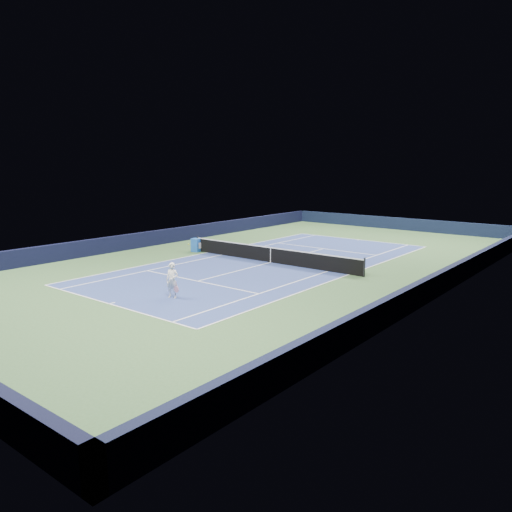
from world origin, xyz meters
The scene contains 19 objects.
ground centered at (0.00, 0.00, 0.00)m, with size 40.00×40.00×0.00m, color #35572F.
wall_far centered at (0.00, 19.82, 0.55)m, with size 22.00×0.35×1.10m, color black.
wall_right centered at (10.82, 0.00, 0.55)m, with size 0.35×40.00×1.10m, color black.
wall_left centered at (-10.82, 0.00, 0.55)m, with size 0.35×40.00×1.10m, color black.
court_surface centered at (0.00, 0.00, 0.00)m, with size 10.97×23.77×0.01m, color navy.
baseline_far centered at (0.00, 11.88, 0.01)m, with size 10.97×0.08×0.00m, color white.
baseline_near centered at (0.00, -11.88, 0.01)m, with size 10.97×0.08×0.00m, color white.
sideline_doubles_right centered at (5.49, 0.00, 0.01)m, with size 0.08×23.77×0.00m, color white.
sideline_doubles_left centered at (-5.49, 0.00, 0.01)m, with size 0.08×23.77×0.00m, color white.
sideline_singles_right centered at (4.12, 0.00, 0.01)m, with size 0.08×23.77×0.00m, color white.
sideline_singles_left centered at (-4.12, 0.00, 0.01)m, with size 0.08×23.77×0.00m, color white.
service_line_far centered at (0.00, 6.40, 0.01)m, with size 8.23×0.08×0.00m, color white.
service_line_near centered at (0.00, -6.40, 0.01)m, with size 8.23×0.08×0.00m, color white.
center_service_line centered at (0.00, 0.00, 0.01)m, with size 0.08×12.80×0.00m, color white.
center_mark_far centered at (0.00, 11.73, 0.01)m, with size 0.08×0.30×0.00m, color white.
center_mark_near centered at (0.00, -11.73, 0.01)m, with size 0.08×0.30×0.00m, color white.
tennis_net centered at (0.00, 0.00, 0.50)m, with size 12.90×0.10×1.07m.
sponsor_cube centered at (-6.40, -0.18, 0.47)m, with size 0.64×0.59×0.93m.
tennis_player centered at (1.43, -9.43, 0.83)m, with size 0.82×1.32×2.42m.
Camera 1 is at (18.38, -24.45, 6.19)m, focal length 35.00 mm.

